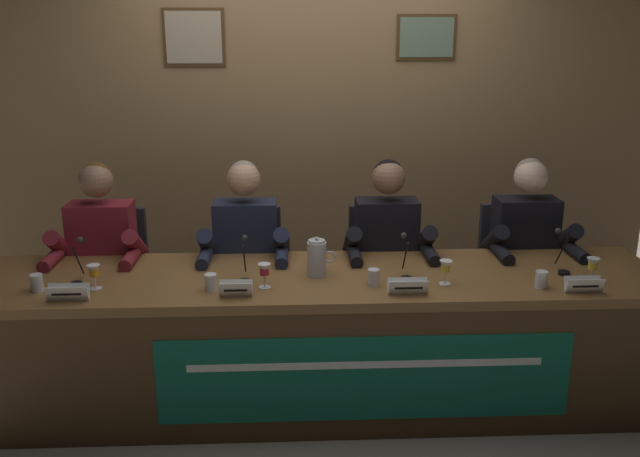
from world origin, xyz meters
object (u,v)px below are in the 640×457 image
object	(u,v)px
juice_glass_far_left	(94,272)
juice_glass_center_right	(446,268)
nameplate_far_right	(584,285)
chair_far_right	(513,281)
nameplate_center_right	(408,287)
water_cup_center_right	(374,278)
juice_glass_center_left	(264,271)
microphone_far_left	(78,269)
water_pitcher_central	(317,258)
microphone_center_left	(244,267)
nameplate_far_left	(68,293)
nameplate_center_left	(236,289)
microphone_far_right	(562,259)
panelist_far_right	(528,249)
chair_far_left	(113,288)
conference_table	(322,323)
chair_center_left	(249,286)
juice_glass_far_right	(593,265)
panelist_center_right	(388,251)
microphone_center_right	(406,264)
panelist_far_left	(100,255)
water_cup_far_left	(37,284)
water_cup_far_right	(541,280)
panelist_center_left	(245,253)
chair_center_right	(382,283)

from	to	relation	value
juice_glass_far_left	juice_glass_center_right	bearing A→B (deg)	-0.42
nameplate_far_right	chair_far_right	bearing A→B (deg)	91.74
nameplate_center_right	water_cup_center_right	distance (m)	0.20
juice_glass_center_left	microphone_far_left	bearing A→B (deg)	173.52
juice_glass_center_right	water_pitcher_central	xyz separation A→B (m)	(-0.63, 0.15, 0.01)
microphone_center_left	water_cup_center_right	distance (m)	0.65
nameplate_far_left	nameplate_center_left	xyz separation A→B (m)	(0.78, 0.01, -0.00)
microphone_far_right	nameplate_center_left	bearing A→B (deg)	-170.88
nameplate_center_left	panelist_far_right	distance (m)	1.77
chair_far_left	nameplate_far_left	distance (m)	0.94
nameplate_center_left	microphone_far_right	world-z (taller)	microphone_far_right
conference_table	panelist_far_right	bearing A→B (deg)	21.98
nameplate_center_left	nameplate_far_right	world-z (taller)	same
microphone_far_left	chair_center_left	size ratio (longest dim) A/B	0.24
nameplate_far_left	juice_glass_center_right	world-z (taller)	juice_glass_center_right
nameplate_far_right	juice_glass_far_right	xyz separation A→B (m)	(0.10, 0.15, 0.05)
panelist_center_right	juice_glass_center_right	world-z (taller)	panelist_center_right
nameplate_center_right	water_pitcher_central	size ratio (longest dim) A/B	0.91
nameplate_center_left	microphone_far_right	xyz separation A→B (m)	(1.67, 0.27, 0.03)
microphone_center_right	panelist_far_right	bearing A→B (deg)	29.23
water_pitcher_central	juice_glass_center_left	bearing A→B (deg)	-148.58
panelist_far_left	panelist_far_right	xyz separation A→B (m)	(2.46, 0.00, 0.00)
panelist_far_left	nameplate_far_left	world-z (taller)	panelist_far_left
panelist_far_left	juice_glass_far_right	bearing A→B (deg)	-11.75
juice_glass_center_left	water_cup_far_left	bearing A→B (deg)	179.74
conference_table	water_pitcher_central	world-z (taller)	water_pitcher_central
juice_glass_center_right	chair_far_right	xyz separation A→B (m)	(0.61, 0.74, -0.36)
water_cup_far_left	water_cup_far_right	bearing A→B (deg)	-1.56
panelist_center_left	juice_glass_center_right	distance (m)	1.17
nameplate_center_left	water_cup_far_right	world-z (taller)	water_cup_far_right
juice_glass_far_left	juice_glass_center_left	world-z (taller)	same
panelist_far_right	microphone_far_right	bearing A→B (deg)	-85.32
nameplate_center_left	nameplate_far_left	bearing A→B (deg)	-178.98
juice_glass_far_right	nameplate_far_left	bearing A→B (deg)	-176.83
juice_glass_center_right	water_cup_center_right	xyz separation A→B (m)	(-0.36, -0.00, -0.05)
microphone_center_left	water_cup_far_right	world-z (taller)	microphone_center_left
microphone_center_right	chair_far_right	world-z (taller)	microphone_center_right
microphone_center_right	nameplate_far_right	bearing A→B (deg)	-16.58
chair_center_right	chair_far_right	world-z (taller)	same
nameplate_center_left	microphone_center_right	size ratio (longest dim) A/B	0.72
chair_center_left	water_cup_far_right	bearing A→B (deg)	-28.72
juice_glass_center_left	water_pitcher_central	distance (m)	0.31
nameplate_center_left	nameplate_far_right	xyz separation A→B (m)	(1.67, -0.02, 0.00)
chair_far_left	panelist_far_right	size ratio (longest dim) A/B	0.74
conference_table	microphone_far_left	world-z (taller)	microphone_far_left
microphone_far_left	juice_glass_far_right	bearing A→B (deg)	-2.07
juice_glass_center_left	chair_center_right	size ratio (longest dim) A/B	0.14
chair_far_left	panelist_far_right	xyz separation A→B (m)	(2.46, -0.20, 0.28)
nameplate_center_right	microphone_far_right	world-z (taller)	microphone_far_right
chair_center_left	microphone_center_right	bearing A→B (deg)	-37.42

